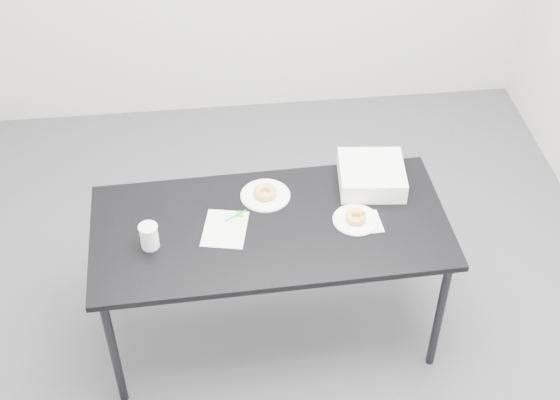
{
  "coord_description": "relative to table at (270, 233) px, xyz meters",
  "views": [
    {
      "loc": [
        -0.28,
        -2.8,
        3.37
      ],
      "look_at": [
        0.03,
        0.02,
        0.81
      ],
      "focal_mm": 50.0,
      "sensor_mm": 36.0,
      "label": 1
    }
  ],
  "objects": [
    {
      "name": "plate_near",
      "position": [
        0.41,
        -0.02,
        0.07
      ],
      "size": [
        0.22,
        0.22,
        0.01
      ],
      "primitive_type": "cylinder",
      "color": "white",
      "rests_on": "napkin"
    },
    {
      "name": "table",
      "position": [
        0.0,
        0.0,
        0.0
      ],
      "size": [
        1.74,
        0.86,
        0.78
      ],
      "rotation": [
        0.0,
        0.0,
        0.03
      ],
      "color": "black",
      "rests_on": "floor"
    },
    {
      "name": "donut_near",
      "position": [
        0.41,
        -0.02,
        0.09
      ],
      "size": [
        0.11,
        0.11,
        0.03
      ],
      "primitive_type": "torus",
      "rotation": [
        0.0,
        0.0,
        -0.08
      ],
      "color": "#BC8A3B",
      "rests_on": "plate_near"
    },
    {
      "name": "cup_lid",
      "position": [
        -0.0,
        0.28,
        0.07
      ],
      "size": [
        0.1,
        0.1,
        0.01
      ],
      "primitive_type": "cylinder",
      "color": "white",
      "rests_on": "table"
    },
    {
      "name": "floor",
      "position": [
        0.03,
        0.12,
        -0.72
      ],
      "size": [
        4.0,
        4.0,
        0.0
      ],
      "primitive_type": "plane",
      "color": "#4A4A4F",
      "rests_on": "ground"
    },
    {
      "name": "napkin",
      "position": [
        0.45,
        -0.04,
        0.06
      ],
      "size": [
        0.16,
        0.16,
        0.0
      ],
      "primitive_type": "cube",
      "rotation": [
        0.0,
        0.0,
        0.05
      ],
      "color": "white",
      "rests_on": "table"
    },
    {
      "name": "bakery_box",
      "position": [
        0.54,
        0.25,
        0.11
      ],
      "size": [
        0.35,
        0.35,
        0.11
      ],
      "primitive_type": "cube",
      "rotation": [
        0.0,
        0.0,
        -0.1
      ],
      "color": "white",
      "rests_on": "table"
    },
    {
      "name": "donut_far",
      "position": [
        -0.0,
        0.21,
        0.09
      ],
      "size": [
        0.13,
        0.13,
        0.04
      ],
      "primitive_type": "torus",
      "rotation": [
        0.0,
        0.0,
        0.15
      ],
      "color": "#BC8A3B",
      "rests_on": "plate_far"
    },
    {
      "name": "coffee_cup",
      "position": [
        -0.57,
        -0.08,
        0.12
      ],
      "size": [
        0.08,
        0.08,
        0.13
      ],
      "primitive_type": "cylinder",
      "color": "white",
      "rests_on": "table"
    },
    {
      "name": "pen",
      "position": [
        -0.16,
        0.08,
        0.07
      ],
      "size": [
        0.11,
        0.07,
        0.01
      ],
      "primitive_type": "cylinder",
      "rotation": [
        0.0,
        1.57,
        0.54
      ],
      "color": "#0D9768",
      "rests_on": "scorecard"
    },
    {
      "name": "plate_far",
      "position": [
        -0.0,
        0.21,
        0.06
      ],
      "size": [
        0.25,
        0.25,
        0.01
      ],
      "primitive_type": "cylinder",
      "color": "white",
      "rests_on": "table"
    },
    {
      "name": "scorecard",
      "position": [
        -0.22,
        -0.01,
        0.06
      ],
      "size": [
        0.25,
        0.29,
        0.0
      ],
      "primitive_type": "cube",
      "rotation": [
        0.0,
        0.0,
        -0.21
      ],
      "color": "white",
      "rests_on": "table"
    },
    {
      "name": "logo_patch",
      "position": [
        -0.14,
        0.09,
        0.06
      ],
      "size": [
        0.05,
        0.05,
        0.0
      ],
      "primitive_type": "cube",
      "rotation": [
        0.0,
        0.0,
        -0.21
      ],
      "color": "green",
      "rests_on": "scorecard"
    }
  ]
}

